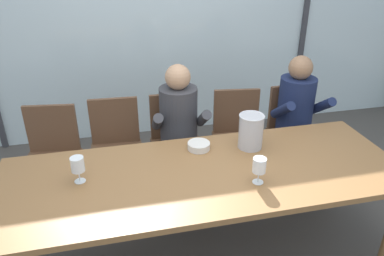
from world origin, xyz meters
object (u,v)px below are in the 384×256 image
Objects in this scene: chair_right_of_center at (237,131)px; ice_bucket_primary at (251,131)px; wine_glass_near_bucket at (259,166)px; chair_near_window_right at (293,125)px; chair_center at (176,136)px; person_charcoal_jacket at (180,127)px; tasting_bowl at (199,146)px; person_navy_polo at (299,115)px; dining_table at (204,180)px; chair_left_of_center at (116,143)px; chair_near_curtain at (52,151)px; wine_glass_by_left_taster at (78,165)px.

ice_bucket_primary reaches higher than chair_right_of_center.
chair_near_window_right is at bearing 52.93° from wine_glass_near_bucket.
person_charcoal_jacket is (0.01, -0.16, 0.17)m from chair_center.
wine_glass_near_bucket reaches higher than chair_right_of_center.
ice_bucket_primary is at bearing -58.51° from chair_center.
tasting_bowl is at bearing -80.58° from person_charcoal_jacket.
ice_bucket_primary is 1.58× the size of tasting_bowl.
ice_bucket_primary is (-0.14, -0.64, 0.34)m from chair_right_of_center.
chair_near_window_right is 5.50× the size of tasting_bowl.
person_navy_polo is at bearing 37.37° from ice_bucket_primary.
ice_bucket_primary reaches higher than dining_table.
chair_left_of_center is at bearing -173.97° from chair_right_of_center.
chair_left_of_center is at bearing 11.23° from chair_near_curtain.
person_navy_polo reaches higher than tasting_bowl.
chair_left_of_center is at bearing 178.48° from chair_center.
dining_table is 0.52m from ice_bucket_primary.
chair_left_of_center is at bearing 133.19° from tasting_bowl.
chair_center is (1.06, 0.02, 0.00)m from chair_near_curtain.
ice_bucket_primary reaches higher than wine_glass_by_left_taster.
dining_table is at bearing -97.40° from tasting_bowl.
chair_near_curtain is 1.28m from tasting_bowl.
person_navy_polo is (1.62, -0.17, 0.17)m from chair_left_of_center.
chair_right_of_center is at bearing 76.74° from wine_glass_near_bucket.
ice_bucket_primary is 1.48× the size of wine_glass_by_left_taster.
chair_near_curtain is at bearing 141.62° from wine_glass_near_bucket.
chair_center is at bearing 2.65° from chair_left_of_center.
chair_center is 0.24m from person_charcoal_jacket.
tasting_bowl is at bearing -155.10° from chair_near_window_right.
chair_right_of_center is 5.50× the size of tasting_bowl.
tasting_bowl is at bearing 117.83° from wine_glass_near_bucket.
ice_bucket_primary is at bearing -141.19° from chair_near_window_right.
chair_right_of_center is at bearing 16.17° from person_charcoal_jacket.
wine_glass_near_bucket is at bearing -32.77° from dining_table.
ice_bucket_primary is at bearing -15.67° from chair_near_curtain.
chair_left_of_center is 1.00× the size of chair_right_of_center.
chair_left_of_center is at bearing 127.14° from wine_glass_near_bucket.
chair_near_curtain is 1.78m from wine_glass_near_bucket.
wine_glass_by_left_taster reaches higher than dining_table.
ice_bucket_primary reaches higher than chair_near_window_right.
chair_near_window_right is 1.14m from person_charcoal_jacket.
chair_right_of_center is at bearing -4.37° from chair_center.
person_charcoal_jacket reaches higher than wine_glass_by_left_taster.
person_charcoal_jacket is at bearing 41.12° from wine_glass_by_left_taster.
tasting_bowl reaches higher than dining_table.
chair_right_of_center is 1.15m from wine_glass_near_bucket.
dining_table is 16.37× the size of tasting_bowl.
wine_glass_by_left_taster is (-1.87, -0.68, 0.15)m from person_navy_polo.
dining_table is 2.19× the size of person_navy_polo.
chair_near_curtain is 1.00× the size of chair_near_window_right.
chair_near_curtain is at bearing -172.23° from chair_right_of_center.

